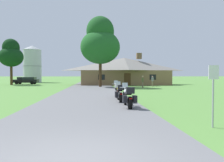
# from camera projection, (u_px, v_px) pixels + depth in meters

# --- Properties ---
(ground_plane) EXTENTS (500.00, 500.00, 0.00)m
(ground_plane) POSITION_uv_depth(u_px,v_px,m) (90.00, 91.00, 24.14)
(ground_plane) COLOR #56893D
(asphalt_driveway) EXTENTS (6.40, 80.00, 0.06)m
(asphalt_driveway) POSITION_uv_depth(u_px,v_px,m) (90.00, 92.00, 22.15)
(asphalt_driveway) COLOR slate
(asphalt_driveway) RESTS_ON ground
(motorcycle_white_nearest_to_camera) EXTENTS (0.73, 2.08, 1.30)m
(motorcycle_white_nearest_to_camera) POSITION_uv_depth(u_px,v_px,m) (128.00, 97.00, 11.36)
(motorcycle_white_nearest_to_camera) COLOR black
(motorcycle_white_nearest_to_camera) RESTS_ON asphalt_driveway
(motorcycle_yellow_second_in_row) EXTENTS (0.72, 2.08, 1.30)m
(motorcycle_yellow_second_in_row) POSITION_uv_depth(u_px,v_px,m) (120.00, 93.00, 13.89)
(motorcycle_yellow_second_in_row) COLOR black
(motorcycle_yellow_second_in_row) RESTS_ON asphalt_driveway
(motorcycle_silver_farthest_in_row) EXTENTS (0.66, 2.08, 1.30)m
(motorcycle_silver_farthest_in_row) POSITION_uv_depth(u_px,v_px,m) (117.00, 90.00, 16.33)
(motorcycle_silver_farthest_in_row) COLOR black
(motorcycle_silver_farthest_in_row) RESTS_ON asphalt_driveway
(stone_lodge) EXTENTS (16.59, 8.46, 5.94)m
(stone_lodge) POSITION_uv_depth(u_px,v_px,m) (124.00, 71.00, 39.77)
(stone_lodge) COLOR brown
(stone_lodge) RESTS_ON ground
(bystander_gray_shirt_near_lodge) EXTENTS (0.38, 0.47, 1.67)m
(bystander_gray_shirt_near_lodge) POSITION_uv_depth(u_px,v_px,m) (153.00, 81.00, 33.31)
(bystander_gray_shirt_near_lodge) COLOR #75664C
(bystander_gray_shirt_near_lodge) RESTS_ON ground
(bystander_olive_shirt_beside_signpost) EXTENTS (0.24, 0.55, 1.69)m
(bystander_olive_shirt_beside_signpost) POSITION_uv_depth(u_px,v_px,m) (143.00, 81.00, 30.13)
(bystander_olive_shirt_beside_signpost) COLOR #75664C
(bystander_olive_shirt_beside_signpost) RESTS_ON ground
(metal_signpost_roadside) EXTENTS (0.36, 0.06, 2.14)m
(metal_signpost_roadside) POSITION_uv_depth(u_px,v_px,m) (213.00, 88.00, 7.21)
(metal_signpost_roadside) COLOR #9EA0A5
(metal_signpost_roadside) RESTS_ON ground
(tree_by_lodge_front) EXTENTS (5.85, 5.85, 10.46)m
(tree_by_lodge_front) POSITION_uv_depth(u_px,v_px,m) (100.00, 42.00, 31.34)
(tree_by_lodge_front) COLOR #422D19
(tree_by_lodge_front) RESTS_ON ground
(tree_left_far) EXTENTS (4.18, 4.18, 8.30)m
(tree_left_far) POSITION_uv_depth(u_px,v_px,m) (11.00, 54.00, 37.93)
(tree_left_far) COLOR #422D19
(tree_left_far) RESTS_ON ground
(metal_silo_distant) EXTENTS (4.32, 4.32, 8.90)m
(metal_silo_distant) POSITION_uv_depth(u_px,v_px,m) (32.00, 64.00, 51.04)
(metal_silo_distant) COLOR #B2B7BC
(metal_silo_distant) RESTS_ON ground
(parked_black_suv_far_left) EXTENTS (4.63, 1.97, 1.40)m
(parked_black_suv_far_left) POSITION_uv_depth(u_px,v_px,m) (26.00, 80.00, 41.21)
(parked_black_suv_far_left) COLOR black
(parked_black_suv_far_left) RESTS_ON ground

